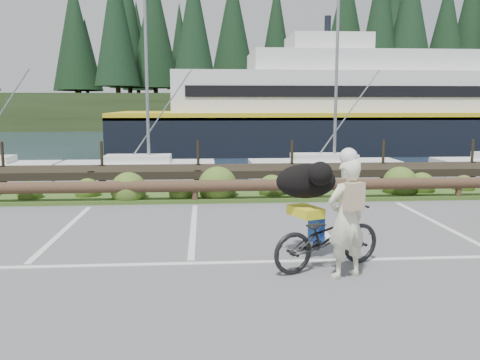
# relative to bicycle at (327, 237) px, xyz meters

# --- Properties ---
(ground) EXTENTS (72.00, 72.00, 0.00)m
(ground) POSITION_rel_bicycle_xyz_m (-2.12, 0.78, -0.50)
(ground) COLOR #58575A
(harbor_backdrop) EXTENTS (170.00, 160.00, 30.00)m
(harbor_backdrop) POSITION_rel_bicycle_xyz_m (-1.72, 79.20, -0.50)
(harbor_backdrop) COLOR #19293E
(harbor_backdrop) RESTS_ON ground
(vegetation_strip) EXTENTS (34.00, 1.60, 0.10)m
(vegetation_strip) POSITION_rel_bicycle_xyz_m (-2.12, 6.08, -0.45)
(vegetation_strip) COLOR #3D5B21
(vegetation_strip) RESTS_ON ground
(log_rail) EXTENTS (32.00, 0.30, 0.60)m
(log_rail) POSITION_rel_bicycle_xyz_m (-2.12, 5.38, -0.50)
(log_rail) COLOR #443021
(log_rail) RESTS_ON ground
(bicycle) EXTENTS (2.02, 1.35, 1.01)m
(bicycle) POSITION_rel_bicycle_xyz_m (0.00, 0.00, 0.00)
(bicycle) COLOR black
(bicycle) RESTS_ON ground
(cyclist) EXTENTS (0.76, 0.64, 1.77)m
(cyclist) POSITION_rel_bicycle_xyz_m (0.17, -0.41, 0.38)
(cyclist) COLOR #EAE8C6
(cyclist) RESTS_ON ground
(dog) EXTENTS (0.82, 1.09, 0.57)m
(dog) POSITION_rel_bicycle_xyz_m (-0.23, 0.57, 0.79)
(dog) COLOR black
(dog) RESTS_ON bicycle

